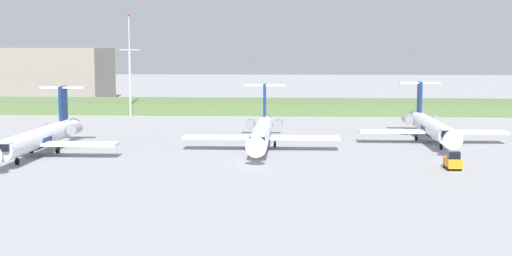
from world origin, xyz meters
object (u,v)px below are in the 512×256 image
Objects in this scene: regional_jet_second at (262,131)px; antenna_mast at (130,74)px; regional_jet_third at (431,126)px; regional_jet_nearest at (39,137)px; baggage_tug at (453,161)px.

antenna_mast is (-30.56, 46.40, 6.56)m from regional_jet_second.
regional_jet_second and regional_jet_third have the same top height.
regional_jet_second is at bearing 14.76° from regional_jet_nearest.
regional_jet_nearest is at bearing -163.82° from regional_jet_third.
regional_jet_third is at bearing 85.28° from baggage_tug.
antenna_mast reaches higher than regional_jet_nearest.
regional_jet_second is at bearing -162.20° from regional_jet_third.
antenna_mast is at bearing 146.31° from regional_jet_third.
regional_jet_third is 9.69× the size of baggage_tug.
regional_jet_second is 27.67m from regional_jet_third.
regional_jet_second is (30.53, 8.04, 0.00)m from regional_jet_nearest.
regional_jet_third is at bearing 16.18° from regional_jet_nearest.
antenna_mast is at bearing 123.37° from regional_jet_second.
baggage_tug is (-2.04, -24.75, -1.53)m from regional_jet_third.
regional_jet_third is (26.34, 8.46, 0.00)m from regional_jet_second.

